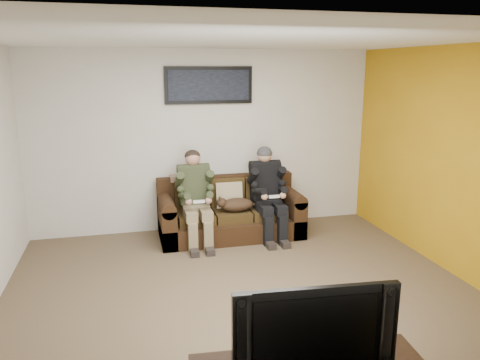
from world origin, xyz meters
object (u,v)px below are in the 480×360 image
object	(u,v)px
person_right	(267,188)
cat	(235,204)
person_left	(195,193)
framed_poster	(209,85)
television	(311,323)
sofa	(230,214)

from	to	relation	value
person_right	cat	bearing A→B (deg)	-176.72
person_left	person_right	distance (m)	1.02
person_left	person_right	xyz separation A→B (m)	(1.02, 0.00, 0.00)
person_left	cat	distance (m)	0.59
person_right	framed_poster	distance (m)	1.67
television	cat	bearing A→B (deg)	88.81
person_right	sofa	bearing A→B (deg)	162.08
person_right	television	bearing A→B (deg)	-103.05
sofa	television	distance (m)	3.81
sofa	person_right	distance (m)	0.66
sofa	television	world-z (taller)	television
person_right	cat	xyz separation A→B (m)	(-0.47, -0.03, -0.20)
sofa	cat	bearing A→B (deg)	-77.84
sofa	cat	size ratio (longest dim) A/B	3.02
person_left	cat	world-z (taller)	person_left
television	framed_poster	bearing A→B (deg)	92.94
person_right	framed_poster	size ratio (longest dim) A/B	1.01
cat	television	size ratio (longest dim) A/B	0.64
sofa	cat	xyz separation A→B (m)	(0.04, -0.19, 0.19)
framed_poster	television	distance (m)	4.37
person_left	cat	bearing A→B (deg)	-2.75
framed_poster	cat	bearing A→B (deg)	-67.65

